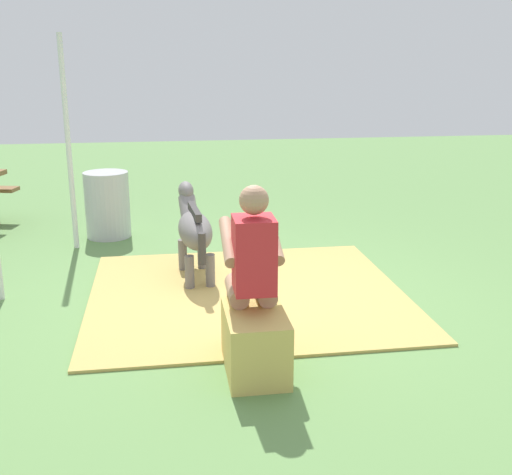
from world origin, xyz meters
name	(u,v)px	position (x,y,z in m)	size (l,w,h in m)	color
ground_plane	(259,304)	(0.00, 0.00, 0.00)	(24.00, 24.00, 0.00)	#608C4C
hay_patch	(247,294)	(0.23, 0.08, 0.01)	(2.66, 2.91, 0.02)	tan
hay_bale	(255,342)	(-1.25, 0.23, 0.23)	(0.65, 0.41, 0.45)	tan
person_seated	(252,266)	(-1.08, 0.22, 0.73)	(0.66, 0.42, 1.33)	tan
pony_standing	(194,228)	(0.83, 0.53, 0.52)	(1.35, 0.38, 0.87)	slate
water_barrel	(107,205)	(2.50, 1.51, 0.41)	(0.54, 0.54, 0.81)	#B2B2B7
tent_pole_right	(68,145)	(2.07, 1.86, 1.21)	(0.06, 0.06, 2.42)	silver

